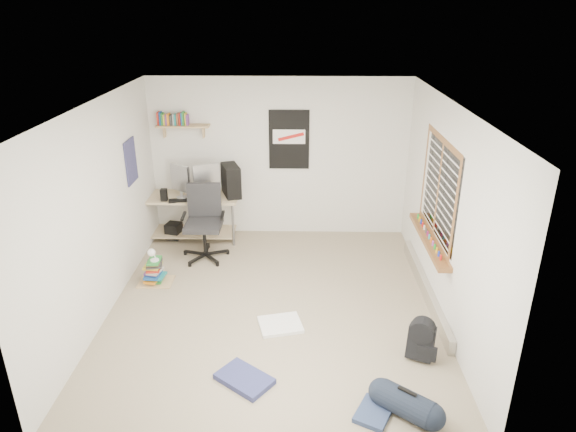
{
  "coord_description": "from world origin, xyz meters",
  "views": [
    {
      "loc": [
        0.3,
        -5.47,
        3.51
      ],
      "look_at": [
        0.18,
        0.24,
        1.11
      ],
      "focal_mm": 32.0,
      "sensor_mm": 36.0,
      "label": 1
    }
  ],
  "objects_px": {
    "backpack": "(421,342)",
    "duffel_bag": "(406,403)",
    "book_stack": "(155,272)",
    "desk": "(189,216)",
    "office_chair": "(204,227)"
  },
  "relations": [
    {
      "from": "desk",
      "to": "duffel_bag",
      "type": "bearing_deg",
      "value": -55.1
    },
    {
      "from": "office_chair",
      "to": "book_stack",
      "type": "relative_size",
      "value": 2.39
    },
    {
      "from": "desk",
      "to": "backpack",
      "type": "xyz_separation_m",
      "value": [
        3.03,
        -2.97,
        -0.16
      ]
    },
    {
      "from": "desk",
      "to": "book_stack",
      "type": "distance_m",
      "value": 1.48
    },
    {
      "from": "desk",
      "to": "duffel_bag",
      "type": "xyz_separation_m",
      "value": [
        2.72,
        -3.8,
        -0.22
      ]
    },
    {
      "from": "office_chair",
      "to": "book_stack",
      "type": "distance_m",
      "value": 0.98
    },
    {
      "from": "duffel_bag",
      "to": "book_stack",
      "type": "xyz_separation_m",
      "value": [
        -2.91,
        2.35,
        0.01
      ]
    },
    {
      "from": "book_stack",
      "to": "backpack",
      "type": "bearing_deg",
      "value": -25.33
    },
    {
      "from": "desk",
      "to": "backpack",
      "type": "distance_m",
      "value": 4.25
    },
    {
      "from": "office_chair",
      "to": "duffel_bag",
      "type": "height_order",
      "value": "office_chair"
    },
    {
      "from": "backpack",
      "to": "duffel_bag",
      "type": "xyz_separation_m",
      "value": [
        -0.31,
        -0.83,
        -0.06
      ]
    },
    {
      "from": "office_chair",
      "to": "duffel_bag",
      "type": "xyz_separation_m",
      "value": [
        2.36,
        -3.09,
        -0.35
      ]
    },
    {
      "from": "backpack",
      "to": "duffel_bag",
      "type": "relative_size",
      "value": 0.71
    },
    {
      "from": "office_chair",
      "to": "desk",
      "type": "bearing_deg",
      "value": 113.85
    },
    {
      "from": "duffel_bag",
      "to": "book_stack",
      "type": "height_order",
      "value": "duffel_bag"
    }
  ]
}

